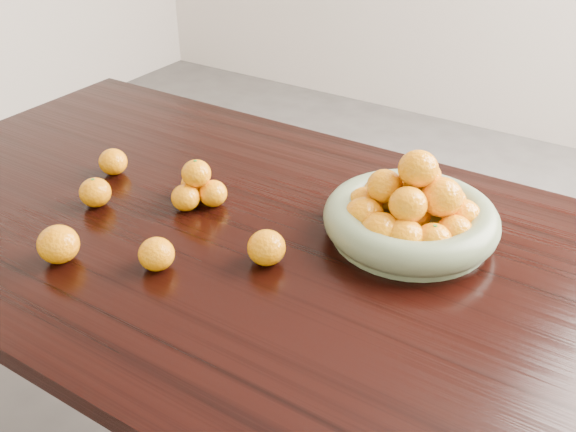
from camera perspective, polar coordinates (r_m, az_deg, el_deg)
The scene contains 8 objects.
dining_table at distance 1.34m, azimuth -0.60°, elevation -5.44°, with size 2.00×1.00×0.75m.
fruit_bowl at distance 1.30m, azimuth 10.86°, elevation 0.16°, with size 0.35×0.35×0.19m.
orange_pyramid at distance 1.41m, azimuth -8.06°, elevation 2.58°, with size 0.12×0.12×0.10m.
loose_orange_0 at distance 1.45m, azimuth -16.76°, elevation 2.02°, with size 0.07×0.07×0.06m, color orange.
loose_orange_1 at distance 1.29m, azimuth -19.74°, elevation -2.38°, with size 0.08×0.08×0.07m, color orange.
loose_orange_2 at distance 1.22m, azimuth -11.61°, elevation -3.33°, with size 0.07×0.07×0.06m, color orange.
loose_orange_3 at distance 1.58m, azimuth -15.29°, elevation 4.67°, with size 0.07×0.07×0.06m, color orange.
loose_orange_4 at distance 1.21m, azimuth -1.93°, elevation -2.83°, with size 0.07×0.07×0.07m, color orange.
Camera 1 is at (0.59, -0.89, 1.47)m, focal length 40.00 mm.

